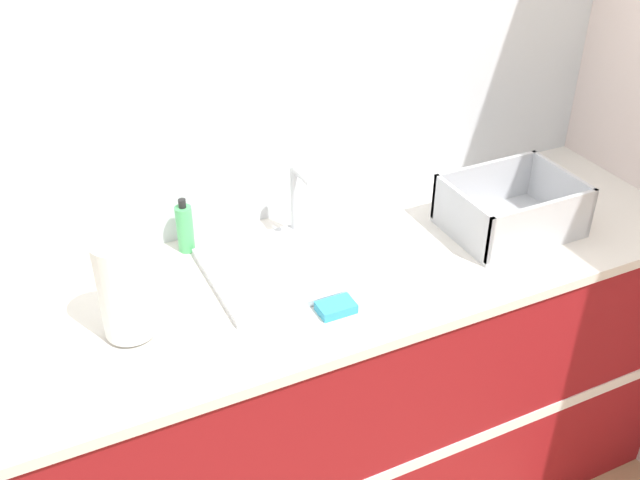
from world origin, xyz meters
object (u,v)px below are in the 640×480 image
object	(u,v)px
sink	(318,255)
paper_towel_roll	(124,289)
dish_rack	(511,212)
soap_dispenser	(185,228)

from	to	relation	value
sink	paper_towel_roll	distance (m)	0.54
dish_rack	sink	bearing A→B (deg)	170.63
sink	dish_rack	bearing A→B (deg)	-9.37
dish_rack	soap_dispenser	distance (m)	0.90
sink	dish_rack	size ratio (longest dim) A/B	1.68
paper_towel_roll	sink	bearing A→B (deg)	9.26
paper_towel_roll	dish_rack	distance (m)	1.07
paper_towel_roll	dish_rack	bearing A→B (deg)	-0.37
paper_towel_roll	dish_rack	size ratio (longest dim) A/B	0.72
dish_rack	soap_dispenser	world-z (taller)	soap_dispenser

